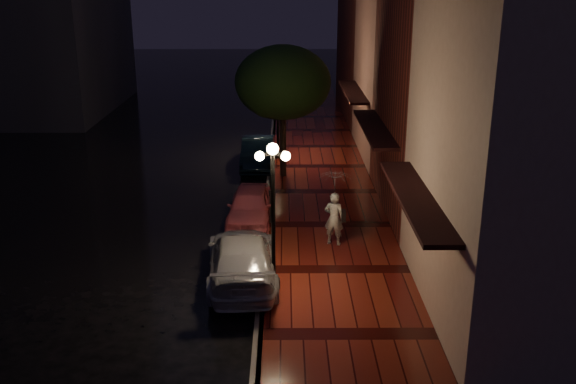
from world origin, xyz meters
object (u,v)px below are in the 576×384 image
(woman_with_umbrella, at_px, (335,197))
(pink_car, at_px, (250,206))
(silver_car, at_px, (242,259))
(parking_meter, at_px, (270,203))
(street_tree, at_px, (283,85))
(navy_car, at_px, (258,153))
(streetlamp_far, at_px, (278,109))
(streetlamp_near, at_px, (273,208))

(woman_with_umbrella, bearing_deg, pink_car, -19.77)
(silver_car, bearing_deg, parking_meter, -103.86)
(street_tree, xyz_separation_m, pink_car, (-1.21, -5.46, -3.58))
(navy_car, xyz_separation_m, woman_with_umbrella, (2.91, -9.66, 1.13))
(street_tree, distance_m, navy_car, 4.19)
(pink_car, relative_size, woman_with_umbrella, 1.54)
(pink_car, bearing_deg, parking_meter, -22.29)
(woman_with_umbrella, xyz_separation_m, parking_meter, (-2.16, 1.97, -0.93))
(street_tree, bearing_deg, navy_car, 122.67)
(streetlamp_far, xyz_separation_m, street_tree, (0.26, -3.01, 1.64))
(streetlamp_far, relative_size, street_tree, 0.74)
(streetlamp_near, height_order, silver_car, streetlamp_near)
(pink_car, xyz_separation_m, navy_car, (0.00, 7.34, 0.04))
(street_tree, height_order, woman_with_umbrella, street_tree)
(navy_car, bearing_deg, street_tree, -56.85)
(streetlamp_near, xyz_separation_m, streetlamp_far, (0.00, 14.00, 0.00))
(silver_car, xyz_separation_m, woman_with_umbrella, (2.91, 2.43, 1.11))
(street_tree, height_order, pink_car, street_tree)
(parking_meter, bearing_deg, street_tree, 88.08)
(streetlamp_far, relative_size, parking_meter, 3.47)
(streetlamp_near, relative_size, streetlamp_far, 1.00)
(streetlamp_near, bearing_deg, navy_car, 94.22)
(streetlamp_far, relative_size, pink_car, 1.10)
(streetlamp_far, height_order, woman_with_umbrella, streetlamp_far)
(streetlamp_far, height_order, pink_car, streetlamp_far)
(navy_car, bearing_deg, silver_car, -89.52)
(silver_car, bearing_deg, woman_with_umbrella, -144.38)
(streetlamp_near, relative_size, silver_car, 0.87)
(woman_with_umbrella, relative_size, parking_meter, 2.05)
(woman_with_umbrella, bearing_deg, streetlamp_near, 77.34)
(navy_car, height_order, parking_meter, navy_car)
(silver_car, distance_m, parking_meter, 4.47)
(street_tree, bearing_deg, woman_with_umbrella, -77.64)
(street_tree, distance_m, woman_with_umbrella, 8.32)
(streetlamp_far, relative_size, woman_with_umbrella, 1.70)
(pink_car, height_order, parking_meter, parking_meter)
(streetlamp_near, height_order, parking_meter, streetlamp_near)
(streetlamp_near, distance_m, navy_car, 13.05)
(street_tree, relative_size, pink_car, 1.48)
(silver_car, bearing_deg, pink_car, -94.19)
(woman_with_umbrella, distance_m, parking_meter, 3.07)
(streetlamp_far, distance_m, parking_meter, 8.97)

